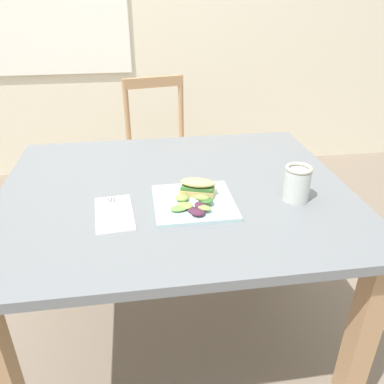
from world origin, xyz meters
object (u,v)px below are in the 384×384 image
dining_table (176,218)px  fork_on_napkin (114,209)px  plate_lunch (194,202)px  sandwich_half_front (197,187)px  chair_wooden_far (162,152)px  mason_jar_iced_tea (297,185)px

dining_table → fork_on_napkin: (-0.20, -0.13, 0.13)m
dining_table → plate_lunch: bearing=-68.1°
sandwich_half_front → fork_on_napkin: 0.27m
chair_wooden_far → fork_on_napkin: size_ratio=4.68×
chair_wooden_far → plate_lunch: size_ratio=3.48×
sandwich_half_front → mason_jar_iced_tea: bearing=-10.9°
plate_lunch → sandwich_half_front: size_ratio=2.07×
dining_table → fork_on_napkin: fork_on_napkin is taller
chair_wooden_far → dining_table: bearing=-91.4°
plate_lunch → sandwich_half_front: (0.02, 0.04, 0.03)m
sandwich_half_front → fork_on_napkin: bearing=-169.7°
chair_wooden_far → mason_jar_iced_tea: chair_wooden_far is taller
fork_on_napkin → mason_jar_iced_tea: bearing=-1.1°
dining_table → chair_wooden_far: (0.02, 1.04, -0.17)m
mason_jar_iced_tea → sandwich_half_front: bearing=169.1°
plate_lunch → fork_on_napkin: 0.25m
plate_lunch → sandwich_half_front: bearing=65.5°
dining_table → sandwich_half_front: size_ratio=9.69×
chair_wooden_far → sandwich_half_front: chair_wooden_far is taller
chair_wooden_far → mason_jar_iced_tea: bearing=-73.5°
chair_wooden_far → sandwich_half_front: 1.17m
plate_lunch → fork_on_napkin: plate_lunch is taller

